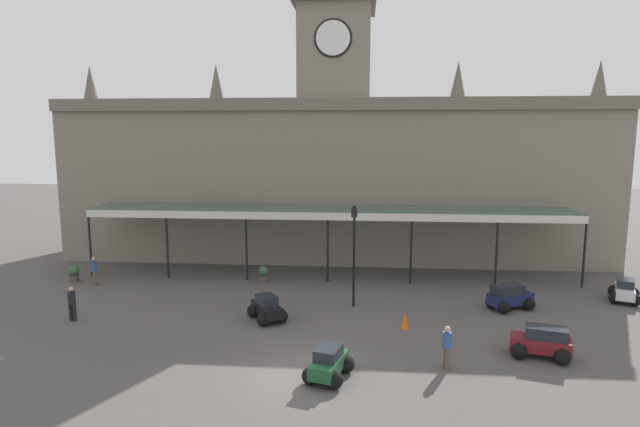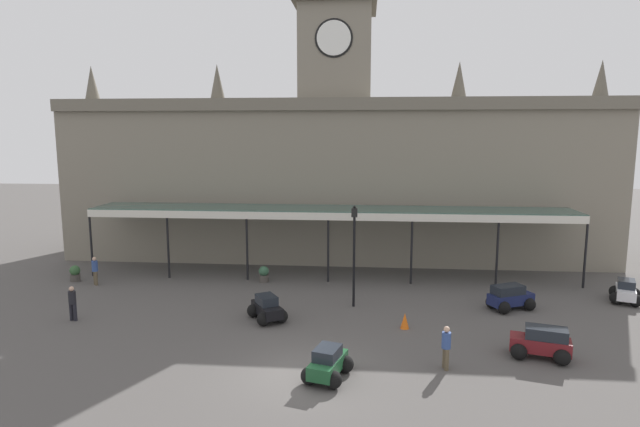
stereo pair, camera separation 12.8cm
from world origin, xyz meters
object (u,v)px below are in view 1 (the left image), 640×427
object	(u,v)px
pedestrian_near_entrance	(94,270)
planter_near_kerb	(74,274)
car_white_sedan	(624,292)
traffic_cone	(405,321)
car_navy_estate	(510,298)
car_green_sedan	(329,365)
victorian_lamppost	(354,245)
car_black_sedan	(267,310)
car_maroon_estate	(541,344)
pedestrian_crossing_forecourt	(72,302)
planter_by_canopy	(263,274)
pedestrian_beside_cars	(447,346)

from	to	relation	value
pedestrian_near_entrance	planter_near_kerb	distance (m)	1.79
car_white_sedan	traffic_cone	xyz separation A→B (m)	(-11.86, -4.88, -0.14)
planter_near_kerb	traffic_cone	bearing A→B (deg)	-17.57
car_navy_estate	car_green_sedan	world-z (taller)	car_navy_estate
victorian_lamppost	car_green_sedan	bearing A→B (deg)	-95.21
car_black_sedan	car_white_sedan	xyz separation A→B (m)	(18.30, 4.33, 0.00)
car_maroon_estate	planter_near_kerb	xyz separation A→B (m)	(-24.30, 8.80, -0.07)
car_green_sedan	pedestrian_crossing_forecourt	size ratio (longest dim) A/B	1.33
car_black_sedan	car_maroon_estate	world-z (taller)	car_maroon_estate
planter_near_kerb	car_maroon_estate	bearing A→B (deg)	-19.91
victorian_lamppost	planter_near_kerb	xyz separation A→B (m)	(-16.79, 3.19, -2.74)
pedestrian_near_entrance	planter_by_canopy	bearing A→B (deg)	8.64
car_white_sedan	victorian_lamppost	bearing A→B (deg)	-172.04
car_maroon_estate	planter_by_canopy	xyz separation A→B (m)	(-12.97, 9.64, -0.07)
car_green_sedan	pedestrian_beside_cars	xyz separation A→B (m)	(4.36, 1.15, 0.41)
pedestrian_crossing_forecourt	planter_near_kerb	world-z (taller)	pedestrian_crossing_forecourt
car_maroon_estate	traffic_cone	bearing A→B (deg)	151.94
car_black_sedan	pedestrian_near_entrance	distance (m)	12.15
planter_by_canopy	car_green_sedan	bearing A→B (deg)	-68.70
victorian_lamppost	pedestrian_crossing_forecourt	bearing A→B (deg)	-166.22
car_navy_estate	pedestrian_crossing_forecourt	distance (m)	21.32
car_maroon_estate	planter_by_canopy	distance (m)	16.16
pedestrian_near_entrance	planter_near_kerb	xyz separation A→B (m)	(-1.62, 0.64, -0.42)
pedestrian_crossing_forecourt	planter_by_canopy	bearing A→B (deg)	43.23
pedestrian_crossing_forecourt	planter_near_kerb	bearing A→B (deg)	119.32
pedestrian_beside_cars	pedestrian_near_entrance	world-z (taller)	same
car_navy_estate	planter_near_kerb	world-z (taller)	car_navy_estate
car_navy_estate	traffic_cone	size ratio (longest dim) A/B	3.37
car_black_sedan	planter_near_kerb	bearing A→B (deg)	156.55
pedestrian_crossing_forecourt	pedestrian_near_entrance	distance (m)	6.12
car_white_sedan	planter_by_canopy	distance (m)	19.81
pedestrian_near_entrance	car_navy_estate	bearing A→B (deg)	-5.80
car_navy_estate	car_black_sedan	world-z (taller)	car_navy_estate
pedestrian_crossing_forecourt	victorian_lamppost	distance (m)	13.77
car_white_sedan	car_green_sedan	bearing A→B (deg)	-146.09
pedestrian_crossing_forecourt	planter_by_canopy	distance (m)	10.61
planter_near_kerb	planter_by_canopy	size ratio (longest dim) A/B	1.00
car_maroon_estate	pedestrian_beside_cars	xyz separation A→B (m)	(-3.89, -1.32, 0.34)
car_black_sedan	car_green_sedan	xyz separation A→B (m)	(3.31, -5.75, 0.00)
car_maroon_estate	traffic_cone	xyz separation A→B (m)	(-5.12, 2.73, -0.20)
car_navy_estate	pedestrian_crossing_forecourt	xyz separation A→B (m)	(-21.04, -3.45, 0.34)
car_black_sedan	pedestrian_near_entrance	size ratio (longest dim) A/B	1.35
planter_near_kerb	car_black_sedan	bearing A→B (deg)	-23.45
car_green_sedan	car_navy_estate	bearing A→B (deg)	43.98
car_navy_estate	car_maroon_estate	distance (m)	5.84
pedestrian_crossing_forecourt	planter_near_kerb	xyz separation A→B (m)	(-3.61, 6.43, -0.42)
car_navy_estate	car_black_sedan	size ratio (longest dim) A/B	1.08
car_white_sedan	car_black_sedan	bearing A→B (deg)	-166.70
pedestrian_beside_cars	planter_near_kerb	size ratio (longest dim) A/B	1.74
car_white_sedan	pedestrian_near_entrance	bearing A→B (deg)	178.91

